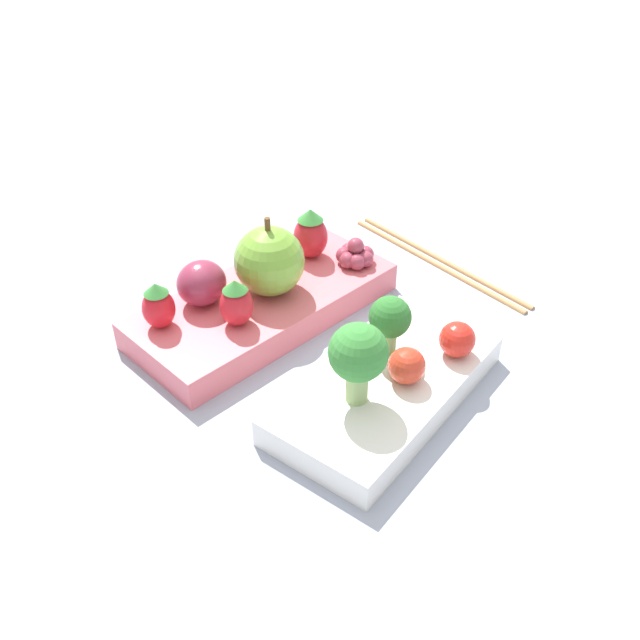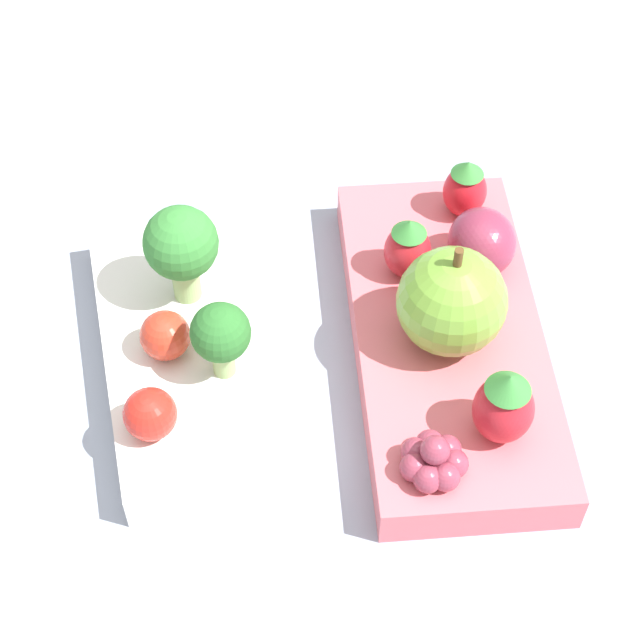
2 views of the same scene
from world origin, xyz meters
TOP-DOWN VIEW (x-y plane):
  - ground_plane at (0.00, 0.00)m, footprint 4.00×4.00m
  - bento_box_savoury at (0.01, 0.07)m, footprint 0.20×0.12m
  - bento_box_fruit at (0.01, -0.07)m, footprint 0.23×0.11m
  - broccoli_floret_0 at (0.05, 0.07)m, footprint 0.04×0.04m
  - broccoli_floret_1 at (-0.01, 0.05)m, footprint 0.03×0.03m
  - cherry_tomato_0 at (-0.04, 0.09)m, footprint 0.03×0.03m
  - cherry_tomato_1 at (0.01, 0.08)m, footprint 0.03×0.03m
  - apple at (-0.00, -0.07)m, footprint 0.06×0.06m
  - strawberry_0 at (0.05, -0.05)m, footprint 0.03×0.03m
  - strawberry_1 at (-0.06, -0.08)m, footprint 0.03×0.03m
  - strawberry_2 at (0.09, -0.10)m, footprint 0.03×0.03m
  - plum at (0.05, -0.10)m, footprint 0.04×0.04m
  - grape_cluster at (-0.08, -0.05)m, footprint 0.03×0.03m

SIDE VIEW (x-z plane):
  - ground_plane at x=0.00m, z-range 0.00..0.00m
  - bento_box_savoury at x=0.01m, z-range 0.00..0.02m
  - bento_box_fruit at x=0.01m, z-range 0.00..0.03m
  - grape_cluster at x=-0.08m, z-range 0.02..0.05m
  - cherry_tomato_1 at x=0.01m, z-range 0.02..0.05m
  - cherry_tomato_0 at x=-0.04m, z-range 0.02..0.05m
  - plum at x=0.05m, z-range 0.03..0.06m
  - strawberry_2 at x=0.09m, z-range 0.02..0.06m
  - strawberry_0 at x=0.05m, z-range 0.02..0.06m
  - strawberry_1 at x=-0.06m, z-range 0.02..0.07m
  - broccoli_floret_1 at x=-0.01m, z-range 0.03..0.08m
  - apple at x=0.00m, z-range 0.02..0.09m
  - broccoli_floret_0 at x=0.05m, z-range 0.03..0.09m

